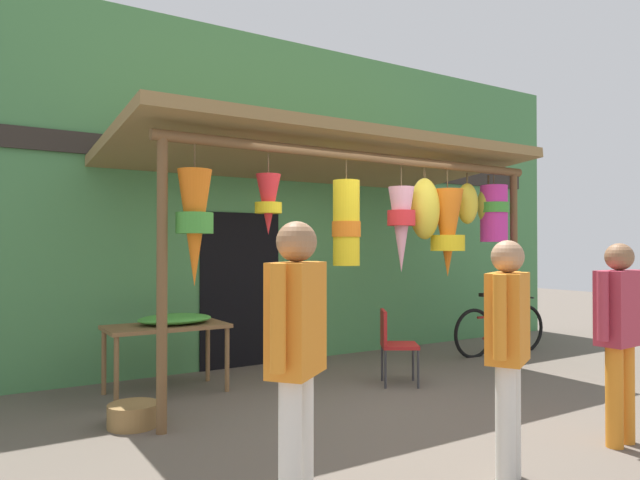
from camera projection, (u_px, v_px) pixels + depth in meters
name	position (u px, v px, depth m)	size (l,w,h in m)	color
ground_plane	(363.00, 399.00, 5.81)	(30.00, 30.00, 0.00)	#60564C
shop_facade	(264.00, 200.00, 7.75)	(11.23, 0.29, 4.39)	#47844C
market_stall_canopy	(340.00, 180.00, 6.68)	(4.93, 2.66, 2.79)	brown
display_table	(166.00, 332.00, 6.08)	(1.25, 0.67, 0.73)	brown
flower_heap_on_table	(177.00, 319.00, 6.14)	(0.79, 0.55, 0.11)	green
folding_chair	(393.00, 340.00, 6.45)	(0.55, 0.55, 0.84)	#AD1E1E
wicker_basket_by_table	(133.00, 415.00, 4.94)	(0.43, 0.43, 0.20)	olive
parked_bicycle	(500.00, 330.00, 8.30)	(1.75, 0.44, 0.92)	black
vendor_in_orange	(508.00, 339.00, 3.79)	(0.53, 0.39, 1.60)	silver
customer_foreground	(296.00, 345.00, 3.20)	(0.49, 0.42, 1.70)	silver
shopper_by_bananas	(620.00, 326.00, 4.49)	(0.59, 0.25, 1.58)	orange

